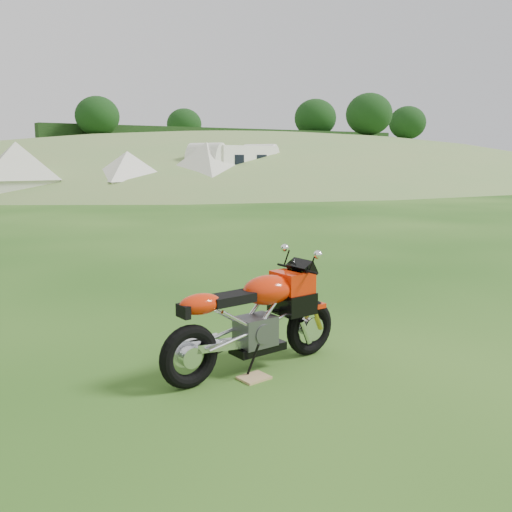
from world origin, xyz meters
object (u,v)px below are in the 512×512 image
caravan (235,169)px  plywood_board (254,378)px  tent_right (207,169)px  tent_left (17,170)px  sport_motorcycle (254,312)px  tent_mid (128,172)px

caravan → plywood_board: bearing=-139.9°
tent_right → caravan: (2.10, 0.95, -0.06)m
tent_left → caravan: 10.18m
sport_motorcycle → plywood_board: sport_motorcycle is taller
plywood_board → tent_mid: size_ratio=0.10×
plywood_board → caravan: size_ratio=0.05×
tent_left → tent_right: size_ratio=0.99×
sport_motorcycle → tent_mid: (6.61, 20.89, 0.61)m
plywood_board → tent_left: size_ratio=0.09×
tent_right → caravan: 2.30m
tent_left → tent_mid: size_ratio=1.11×
sport_motorcycle → tent_right: tent_right is taller
sport_motorcycle → tent_left: size_ratio=0.61×
sport_motorcycle → tent_mid: size_ratio=0.68×
tent_mid → tent_right: bearing=-17.7°
tent_mid → plywood_board: bearing=-111.2°
tent_right → caravan: tent_right is taller
tent_right → caravan: bearing=1.0°
plywood_board → caravan: bearing=59.6°
sport_motorcycle → tent_left: tent_left is taller
sport_motorcycle → caravan: 24.27m
sport_motorcycle → tent_left: (2.19, 22.40, 0.74)m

